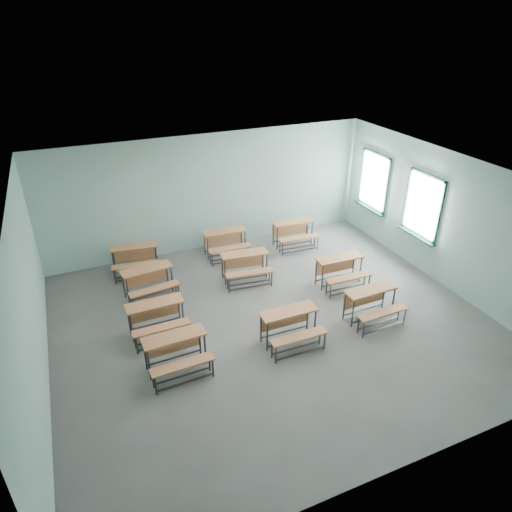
# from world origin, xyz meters

# --- Properties ---
(room) EXTENTS (9.04, 8.04, 3.24)m
(room) POSITION_xyz_m (0.08, 0.03, 1.60)
(room) COLOR slate
(room) RESTS_ON ground
(desk_unit_r0c0) EXTENTS (1.18, 0.81, 0.72)m
(desk_unit_r0c0) POSITION_xyz_m (-2.25, -0.66, 0.49)
(desk_unit_r0c0) COLOR #B56E41
(desk_unit_r0c0) RESTS_ON ground
(desk_unit_r0c1) EXTENTS (1.16, 0.79, 0.72)m
(desk_unit_r0c1) POSITION_xyz_m (0.03, -0.78, 0.49)
(desk_unit_r0c1) COLOR #B56E41
(desk_unit_r0c1) RESTS_ON ground
(desk_unit_r0c2) EXTENTS (1.18, 0.80, 0.72)m
(desk_unit_r0c2) POSITION_xyz_m (2.01, -0.77, 0.49)
(desk_unit_r0c2) COLOR #B56E41
(desk_unit_r0c2) RESTS_ON ground
(desk_unit_r1c0) EXTENTS (1.17, 0.79, 0.72)m
(desk_unit_r1c0) POSITION_xyz_m (-2.35, 0.55, 0.49)
(desk_unit_r1c0) COLOR #B56E41
(desk_unit_r1c0) RESTS_ON ground
(desk_unit_r1c2) EXTENTS (1.18, 0.81, 0.72)m
(desk_unit_r1c2) POSITION_xyz_m (2.16, 0.71, 0.49)
(desk_unit_r1c2) COLOR #B56E41
(desk_unit_r1c2) RESTS_ON ground
(desk_unit_r2c0) EXTENTS (1.24, 0.91, 0.72)m
(desk_unit_r2c0) POSITION_xyz_m (-2.21, 2.02, 0.49)
(desk_unit_r2c0) COLOR #B56E41
(desk_unit_r2c0) RESTS_ON ground
(desk_unit_r2c1) EXTENTS (1.24, 0.91, 0.72)m
(desk_unit_r2c1) POSITION_xyz_m (0.13, 1.83, 0.49)
(desk_unit_r2c1) COLOR #B56E41
(desk_unit_r2c1) RESTS_ON ground
(desk_unit_r3c0) EXTENTS (1.25, 0.93, 0.72)m
(desk_unit_r3c0) POSITION_xyz_m (-2.30, 3.30, 0.49)
(desk_unit_r3c0) COLOR #B56E41
(desk_unit_r3c0) RESTS_ON ground
(desk_unit_r3c1) EXTENTS (1.19, 0.82, 0.72)m
(desk_unit_r3c1) POSITION_xyz_m (0.13, 3.23, 0.49)
(desk_unit_r3c1) COLOR #B56E41
(desk_unit_r3c1) RESTS_ON ground
(desk_unit_r3c2) EXTENTS (1.21, 0.86, 0.72)m
(desk_unit_r3c2) POSITION_xyz_m (2.10, 3.04, 0.49)
(desk_unit_r3c2) COLOR #B56E41
(desk_unit_r3c2) RESTS_ON ground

